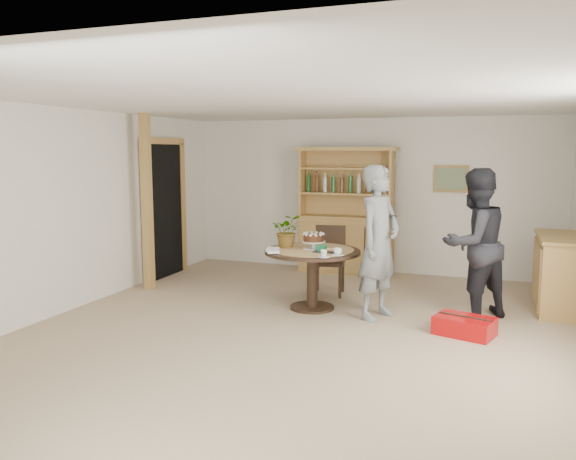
# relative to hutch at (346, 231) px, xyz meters

# --- Properties ---
(ground) EXTENTS (7.00, 7.00, 0.00)m
(ground) POSITION_rel_hutch_xyz_m (0.30, -3.24, -0.69)
(ground) COLOR tan
(ground) RESTS_ON ground
(room_shell) EXTENTS (6.04, 7.04, 2.52)m
(room_shell) POSITION_rel_hutch_xyz_m (0.30, -3.23, 1.05)
(room_shell) COLOR white
(room_shell) RESTS_ON ground
(doorway) EXTENTS (0.13, 1.10, 2.18)m
(doorway) POSITION_rel_hutch_xyz_m (-2.63, -1.24, 0.42)
(doorway) COLOR black
(doorway) RESTS_ON ground
(pine_post) EXTENTS (0.12, 0.12, 2.50)m
(pine_post) POSITION_rel_hutch_xyz_m (-2.40, -2.04, 0.56)
(pine_post) COLOR tan
(pine_post) RESTS_ON ground
(hutch) EXTENTS (1.62, 0.54, 2.04)m
(hutch) POSITION_rel_hutch_xyz_m (0.00, 0.00, 0.00)
(hutch) COLOR tan
(hutch) RESTS_ON ground
(sideboard) EXTENTS (0.54, 1.26, 0.94)m
(sideboard) POSITION_rel_hutch_xyz_m (3.04, -1.24, -0.22)
(sideboard) COLOR tan
(sideboard) RESTS_ON ground
(dining_table) EXTENTS (1.20, 1.20, 0.76)m
(dining_table) POSITION_rel_hutch_xyz_m (0.13, -2.23, -0.08)
(dining_table) COLOR black
(dining_table) RESTS_ON ground
(dining_chair) EXTENTS (0.48, 0.48, 0.95)m
(dining_chair) POSITION_rel_hutch_xyz_m (0.12, -1.40, -0.15)
(dining_chair) COLOR black
(dining_chair) RESTS_ON ground
(birthday_cake) EXTENTS (0.30, 0.30, 0.20)m
(birthday_cake) POSITION_rel_hutch_xyz_m (0.13, -2.18, 0.19)
(birthday_cake) COLOR white
(birthday_cake) RESTS_ON dining_table
(flower_vase) EXTENTS (0.47, 0.44, 0.42)m
(flower_vase) POSITION_rel_hutch_xyz_m (-0.22, -2.18, 0.28)
(flower_vase) COLOR #3F7233
(flower_vase) RESTS_ON dining_table
(gift_tray) EXTENTS (0.30, 0.20, 0.08)m
(gift_tray) POSITION_rel_hutch_xyz_m (0.34, -2.36, 0.10)
(gift_tray) COLOR black
(gift_tray) RESTS_ON dining_table
(coffee_cup_a) EXTENTS (0.15, 0.15, 0.09)m
(coffee_cup_a) POSITION_rel_hutch_xyz_m (0.53, -2.51, 0.11)
(coffee_cup_a) COLOR silver
(coffee_cup_a) RESTS_ON dining_table
(coffee_cup_b) EXTENTS (0.15, 0.15, 0.08)m
(coffee_cup_b) POSITION_rel_hutch_xyz_m (0.41, -2.68, 0.11)
(coffee_cup_b) COLOR silver
(coffee_cup_b) RESTS_ON dining_table
(napkins) EXTENTS (0.24, 0.33, 0.03)m
(napkins) POSITION_rel_hutch_xyz_m (-0.28, -2.55, 0.09)
(napkins) COLOR white
(napkins) RESTS_ON dining_table
(teen_boy) EXTENTS (0.64, 0.77, 1.82)m
(teen_boy) POSITION_rel_hutch_xyz_m (0.98, -2.33, 0.22)
(teen_boy) COLOR slate
(teen_boy) RESTS_ON ground
(adult_person) EXTENTS (1.09, 1.09, 1.78)m
(adult_person) POSITION_rel_hutch_xyz_m (2.03, -1.94, 0.20)
(adult_person) COLOR black
(adult_person) RESTS_ON ground
(red_suitcase) EXTENTS (0.69, 0.56, 0.21)m
(red_suitcase) POSITION_rel_hutch_xyz_m (1.99, -2.66, -0.59)
(red_suitcase) COLOR #BC090B
(red_suitcase) RESTS_ON ground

